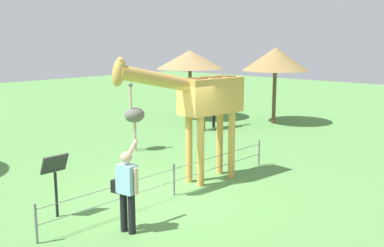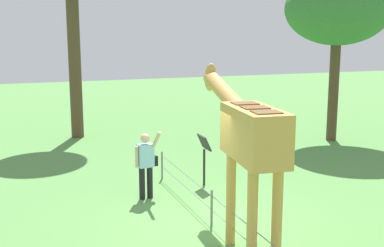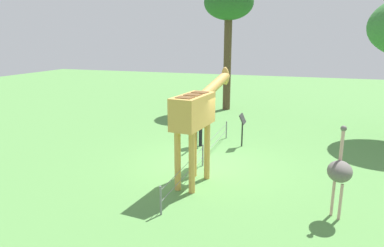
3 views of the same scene
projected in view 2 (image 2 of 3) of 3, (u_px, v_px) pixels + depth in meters
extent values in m
plane|color=#568E47|center=(216.00, 225.00, 10.33)|extent=(60.00, 60.00, 0.00)
cylinder|color=gold|center=(231.00, 199.00, 9.27)|extent=(0.18, 0.18, 1.76)
cylinder|color=gold|center=(253.00, 197.00, 9.37)|extent=(0.18, 0.18, 1.76)
cylinder|color=gold|center=(252.00, 220.00, 8.22)|extent=(0.18, 0.18, 1.76)
cylinder|color=gold|center=(277.00, 218.00, 8.33)|extent=(0.18, 0.18, 1.76)
cube|color=gold|center=(254.00, 134.00, 8.55)|extent=(1.76, 0.88, 0.90)
cube|color=brown|center=(245.00, 103.00, 8.94)|extent=(0.40, 0.48, 0.02)
cube|color=brown|center=(255.00, 107.00, 8.46)|extent=(0.40, 0.48, 0.02)
cube|color=brown|center=(266.00, 112.00, 7.99)|extent=(0.40, 0.48, 0.02)
cylinder|color=gold|center=(225.00, 93.00, 10.03)|extent=(2.20, 0.55, 0.76)
ellipsoid|color=gold|center=(210.00, 77.00, 10.99)|extent=(0.43, 0.30, 0.68)
cylinder|color=brown|center=(208.00, 69.00, 10.94)|extent=(0.05, 0.05, 0.14)
cylinder|color=brown|center=(213.00, 69.00, 10.98)|extent=(0.05, 0.05, 0.14)
cylinder|color=black|center=(150.00, 182.00, 11.91)|extent=(0.14, 0.14, 0.78)
cylinder|color=black|center=(142.00, 183.00, 11.81)|extent=(0.14, 0.14, 0.78)
cube|color=#8CBFE0|center=(145.00, 155.00, 11.74)|extent=(0.29, 0.39, 0.55)
sphere|color=#D8AD8C|center=(145.00, 138.00, 11.66)|extent=(0.22, 0.22, 0.22)
cylinder|color=#D8AD8C|center=(157.00, 139.00, 11.48)|extent=(0.44, 0.14, 0.46)
cylinder|color=#D8AD8C|center=(137.00, 157.00, 11.63)|extent=(0.08, 0.08, 0.50)
cube|color=black|center=(153.00, 161.00, 11.91)|extent=(0.15, 0.22, 0.24)
cylinder|color=brown|center=(333.00, 91.00, 17.85)|extent=(0.36, 0.36, 3.58)
ellipsoid|color=#387538|center=(338.00, 8.00, 17.31)|extent=(3.66, 3.66, 2.56)
cylinder|color=brown|center=(75.00, 65.00, 18.20)|extent=(0.45, 0.45, 5.35)
cylinder|color=black|center=(204.00, 167.00, 12.87)|extent=(0.06, 0.06, 0.95)
cube|color=#2D2D2D|center=(204.00, 142.00, 12.74)|extent=(0.56, 0.21, 0.38)
cylinder|color=slate|center=(212.00, 208.00, 10.23)|extent=(0.05, 0.05, 0.75)
cylinder|color=slate|center=(162.00, 165.00, 13.45)|extent=(0.05, 0.05, 0.75)
cube|color=slate|center=(212.00, 196.00, 10.18)|extent=(7.00, 0.01, 0.01)
cube|color=slate|center=(212.00, 210.00, 10.23)|extent=(7.00, 0.01, 0.01)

